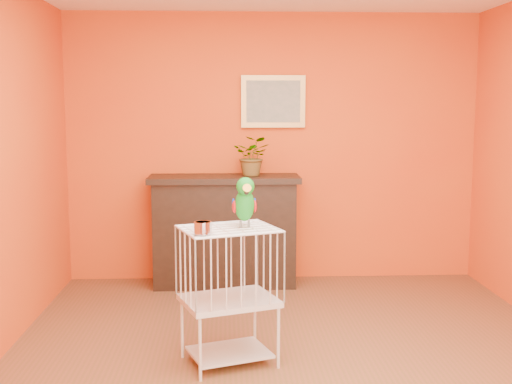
{
  "coord_description": "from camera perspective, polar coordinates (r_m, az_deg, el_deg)",
  "views": [
    {
      "loc": [
        -0.45,
        -4.01,
        1.71
      ],
      "look_at": [
        -0.26,
        0.11,
        1.15
      ],
      "focal_mm": 45.0,
      "sensor_mm": 36.0,
      "label": 1
    }
  ],
  "objects": [
    {
      "name": "ground",
      "position": [
        4.39,
        3.61,
        -15.29
      ],
      "size": [
        4.5,
        4.5,
        0.0
      ],
      "primitive_type": "plane",
      "color": "brown",
      "rests_on": "ground"
    },
    {
      "name": "room_shell",
      "position": [
        4.04,
        3.8,
        5.86
      ],
      "size": [
        4.5,
        4.5,
        4.5
      ],
      "color": "#D14D13",
      "rests_on": "ground"
    },
    {
      "name": "console_cabinet",
      "position": [
        6.13,
        -2.82,
        -3.44
      ],
      "size": [
        1.42,
        0.51,
        1.05
      ],
      "color": "black",
      "rests_on": "ground"
    },
    {
      "name": "potted_plant",
      "position": [
        6.06,
        -0.28,
        2.85
      ],
      "size": [
        0.43,
        0.46,
        0.29
      ],
      "primitive_type": "imported",
      "rotation": [
        0.0,
        0.0,
        -0.29
      ],
      "color": "#26722D",
      "rests_on": "console_cabinet"
    },
    {
      "name": "framed_picture",
      "position": [
        6.25,
        1.54,
        8.05
      ],
      "size": [
        0.62,
        0.04,
        0.5
      ],
      "color": "#C18D45",
      "rests_on": "room_shell"
    },
    {
      "name": "birdcage",
      "position": [
        4.3,
        -2.41,
        -9.02
      ],
      "size": [
        0.71,
        0.63,
        0.92
      ],
      "rotation": [
        0.0,
        0.0,
        0.34
      ],
      "color": "silver",
      "rests_on": "ground"
    },
    {
      "name": "feed_cup",
      "position": [
        3.97,
        -4.75,
        -3.19
      ],
      "size": [
        0.11,
        0.11,
        0.08
      ],
      "primitive_type": "cylinder",
      "color": "silver",
      "rests_on": "birdcage"
    },
    {
      "name": "parrot",
      "position": [
        4.18,
        -1.01,
        -0.86
      ],
      "size": [
        0.17,
        0.3,
        0.34
      ],
      "rotation": [
        0.0,
        0.0,
        0.1
      ],
      "color": "#59544C",
      "rests_on": "birdcage"
    }
  ]
}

